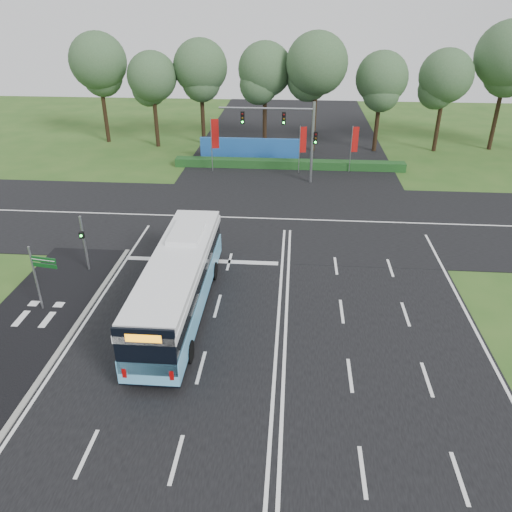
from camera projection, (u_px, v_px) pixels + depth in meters
The scene contains 15 objects.
ground at pixel (279, 309), 26.47m from camera, with size 120.00×120.00×0.00m, color #2A521B.
road_main at pixel (279, 309), 26.46m from camera, with size 20.00×120.00×0.04m, color black.
road_cross at pixel (285, 219), 37.06m from camera, with size 120.00×14.00×0.05m, color black.
bike_path at pixel (25, 331), 24.69m from camera, with size 5.00×18.00×0.06m, color black.
kerb_strip at pixel (72, 333), 24.50m from camera, with size 0.25×18.00×0.12m, color gray.
city_bus at pixel (179, 283), 25.42m from camera, with size 2.74×12.43×3.56m.
pedestrian_signal at pixel (84, 242), 29.32m from camera, with size 0.32×0.42×3.54m.
street_sign at pixel (40, 271), 25.33m from camera, with size 1.43×0.31×3.71m.
banner_flag_left at pixel (214, 137), 45.70m from camera, with size 0.72×0.24×5.02m.
banner_flag_mid at pixel (302, 143), 45.52m from camera, with size 0.63×0.21×4.40m.
banner_flag_right at pixel (354, 142), 45.76m from camera, with size 0.63×0.17×4.34m.
traffic_light_gantry at pixel (292, 130), 42.41m from camera, with size 8.41×0.28×7.00m.
hedge at pixel (289, 164), 47.93m from camera, with size 22.00×1.20×0.80m, color #153B16.
blue_hoarding at pixel (250, 149), 50.09m from camera, with size 10.00×0.30×2.20m, color #1E53A2.
eucalyptus_row at pixel (336, 67), 50.49m from camera, with size 53.16×8.55×12.90m.
Camera 1 is at (0.53, -22.17, 14.78)m, focal length 35.00 mm.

